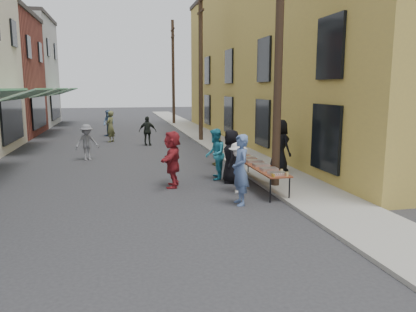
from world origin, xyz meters
name	(u,v)px	position (x,y,z in m)	size (l,w,h in m)	color
ground	(151,228)	(0.00, 0.00, 0.00)	(120.00, 120.00, 0.00)	#28282B
sidewalk	(212,140)	(5.00, 15.00, 0.05)	(2.20, 60.00, 0.10)	gray
building_ochre	(314,58)	(11.10, 14.00, 5.00)	(10.00, 28.00, 10.00)	gold
utility_pole_near	(279,46)	(4.30, 3.00, 4.50)	(0.26, 0.26, 9.00)	#2D2116
utility_pole_mid	(201,66)	(4.30, 15.00, 4.50)	(0.26, 0.26, 9.00)	#2D2116
utility_pole_far	(173,73)	(4.30, 27.00, 4.50)	(0.26, 0.26, 9.00)	#2D2116
serving_table	(258,165)	(3.80, 3.29, 0.71)	(0.70, 4.00, 0.75)	maroon
catering_tray_sausage	(277,173)	(3.80, 1.64, 0.79)	(0.50, 0.33, 0.08)	maroon
catering_tray_foil_b	(269,169)	(3.80, 2.29, 0.79)	(0.50, 0.33, 0.08)	#B2B2B7
catering_tray_buns	(261,165)	(3.80, 2.99, 0.79)	(0.50, 0.33, 0.08)	tan
catering_tray_foil_d	(254,161)	(3.80, 3.69, 0.79)	(0.50, 0.33, 0.08)	#B2B2B7
catering_tray_buns_end	(248,158)	(3.80, 4.39, 0.79)	(0.50, 0.33, 0.08)	tan
condiment_jar_a	(274,176)	(3.58, 1.34, 0.79)	(0.07, 0.07, 0.08)	#A57F26
condiment_jar_b	(273,175)	(3.58, 1.44, 0.79)	(0.07, 0.07, 0.08)	#A57F26
condiment_jar_c	(271,174)	(3.58, 1.54, 0.79)	(0.07, 0.07, 0.08)	#A57F26
cup_stack	(287,174)	(4.00, 1.39, 0.81)	(0.08, 0.08, 0.12)	tan
guest_front_a	(231,156)	(3.10, 4.05, 0.92)	(0.90, 0.58, 1.83)	black
guest_front_b	(240,170)	(2.62, 1.42, 0.99)	(0.72, 0.47, 1.98)	#4E6798
guest_front_c	(215,154)	(2.68, 4.65, 0.91)	(0.88, 0.69, 1.82)	teal
guest_front_d	(238,167)	(2.94, 2.73, 0.79)	(1.02, 0.59, 1.58)	white
guest_front_e	(217,147)	(3.40, 7.25, 0.77)	(0.90, 0.37, 1.54)	olive
guest_queue_back	(172,159)	(1.05, 3.88, 0.93)	(1.72, 0.55, 1.86)	maroon
server	(280,145)	(5.30, 5.07, 1.08)	(0.96, 0.63, 1.97)	black
passerby_left	(87,142)	(-2.04, 9.71, 0.81)	(1.05, 0.60, 1.62)	slate
passerby_mid	(148,131)	(0.98, 13.77, 0.83)	(0.97, 0.40, 1.66)	black
passerby_right	(110,127)	(-1.08, 15.82, 0.93)	(0.68, 0.45, 1.87)	brown
passerby_far	(109,123)	(-1.22, 18.67, 0.89)	(0.86, 0.67, 1.77)	#50719C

